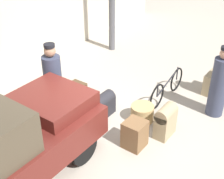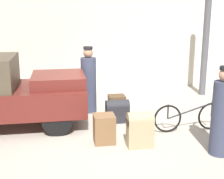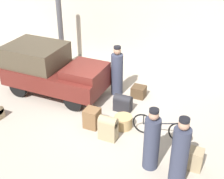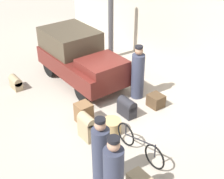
# 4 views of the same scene
# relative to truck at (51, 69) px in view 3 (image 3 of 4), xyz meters

# --- Properties ---
(ground_plane) EXTENTS (30.00, 30.00, 0.00)m
(ground_plane) POSITION_rel_truck_xyz_m (2.38, -0.75, -0.92)
(ground_plane) COLOR #A89E8E
(station_building_facade) EXTENTS (16.00, 0.15, 4.50)m
(station_building_facade) POSITION_rel_truck_xyz_m (2.38, 3.33, 1.33)
(station_building_facade) COLOR beige
(station_building_facade) RESTS_ON ground
(canopy_pillar_left) EXTENTS (0.21, 0.21, 3.26)m
(canopy_pillar_left) POSITION_rel_truck_xyz_m (-0.83, 2.01, 0.72)
(canopy_pillar_left) COLOR #4C4C51
(canopy_pillar_left) RESTS_ON ground
(truck) EXTENTS (3.58, 1.77, 1.71)m
(truck) POSITION_rel_truck_xyz_m (0.00, 0.00, 0.00)
(truck) COLOR black
(truck) RESTS_ON ground
(bicycle) EXTENTS (1.73, 0.04, 0.70)m
(bicycle) POSITION_rel_truck_xyz_m (4.33, -1.02, -0.58)
(bicycle) COLOR black
(bicycle) RESTS_ON ground
(wicker_basket) EXTENTS (0.54, 0.54, 0.39)m
(wicker_basket) POSITION_rel_truck_xyz_m (3.16, -1.00, -0.72)
(wicker_basket) COLOR tan
(wicker_basket) RESTS_ON ground
(conductor_in_dark_uniform) EXTENTS (0.41, 0.41, 1.84)m
(conductor_in_dark_uniform) POSITION_rel_truck_xyz_m (5.16, -2.49, -0.08)
(conductor_in_dark_uniform) COLOR #33384C
(conductor_in_dark_uniform) RESTS_ON ground
(porter_standing_middle) EXTENTS (0.42, 0.42, 1.81)m
(porter_standing_middle) POSITION_rel_truck_xyz_m (2.16, 0.82, -0.09)
(porter_standing_middle) COLOR #33384C
(porter_standing_middle) RESTS_ON ground
(porter_carrying_trunk) EXTENTS (0.40, 0.40, 1.74)m
(porter_carrying_trunk) POSITION_rel_truck_xyz_m (4.41, -2.27, -0.12)
(porter_carrying_trunk) COLOR #33384C
(porter_carrying_trunk) RESTS_ON ground
(trunk_wicker_pale) EXTENTS (0.58, 0.32, 0.57)m
(trunk_wicker_pale) POSITION_rel_truck_xyz_m (2.79, -0.14, -0.62)
(trunk_wicker_pale) COLOR #232328
(trunk_wicker_pale) RESTS_ON ground
(trunk_large_brown) EXTENTS (0.63, 0.36, 0.56)m
(trunk_large_brown) POSITION_rel_truck_xyz_m (5.34, -1.87, -0.64)
(trunk_large_brown) COLOR #9E8966
(trunk_large_brown) RESTS_ON ground
(trunk_barrel_dark) EXTENTS (0.52, 0.30, 0.74)m
(trunk_barrel_dark) POSITION_rel_truck_xyz_m (2.97, -1.68, -0.52)
(trunk_barrel_dark) COLOR #9E8966
(trunk_barrel_dark) RESTS_ON ground
(suitcase_black_upright) EXTENTS (0.47, 0.42, 0.40)m
(suitcase_black_upright) POSITION_rel_truck_xyz_m (2.96, 0.90, -0.72)
(suitcase_black_upright) COLOR #4C3823
(suitcase_black_upright) RESTS_ON ground
(suitcase_tan_flat) EXTENTS (0.44, 0.42, 0.61)m
(suitcase_tan_flat) POSITION_rel_truck_xyz_m (2.28, -1.35, -0.61)
(suitcase_tan_flat) COLOR brown
(suitcase_tan_flat) RESTS_ON ground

